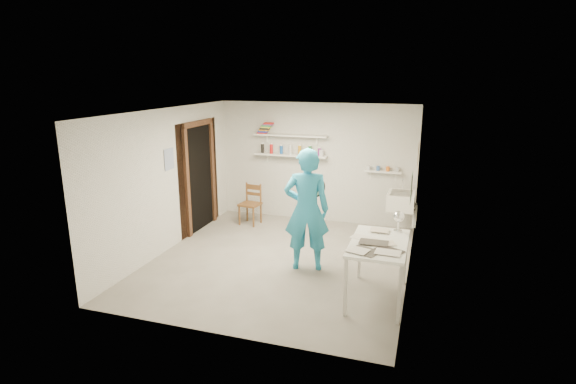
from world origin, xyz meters
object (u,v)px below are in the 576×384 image
(man, at_px, (307,210))
(belfast_sink, at_px, (401,201))
(desk_lamp, at_px, (399,217))
(wooden_chair, at_px, (250,204))
(work_table, at_px, (378,271))
(wall_clock, at_px, (314,187))

(man, bearing_deg, belfast_sink, -139.71)
(desk_lamp, bearing_deg, belfast_sink, 92.55)
(belfast_sink, height_order, wooden_chair, belfast_sink)
(man, height_order, work_table, man)
(wall_clock, distance_m, wooden_chair, 2.42)
(work_table, bearing_deg, wooden_chair, 139.65)
(man, relative_size, wall_clock, 5.56)
(wall_clock, bearing_deg, work_table, -53.61)
(man, bearing_deg, desk_lamp, 157.17)
(work_table, bearing_deg, belfast_sink, 87.50)
(belfast_sink, distance_m, wooden_chair, 2.94)
(wooden_chair, height_order, desk_lamp, desk_lamp)
(wall_clock, bearing_deg, man, -120.10)
(belfast_sink, relative_size, wooden_chair, 0.73)
(belfast_sink, xyz_separation_m, work_table, (-0.11, -2.52, -0.29))
(wooden_chair, bearing_deg, man, -38.43)
(work_table, height_order, desk_lamp, desk_lamp)
(man, distance_m, wall_clock, 0.38)
(wall_clock, bearing_deg, desk_lamp, -31.99)
(wall_clock, xyz_separation_m, work_table, (1.11, -0.89, -0.86))
(wall_clock, height_order, work_table, wall_clock)
(work_table, xyz_separation_m, desk_lamp, (0.20, 0.49, 0.63))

